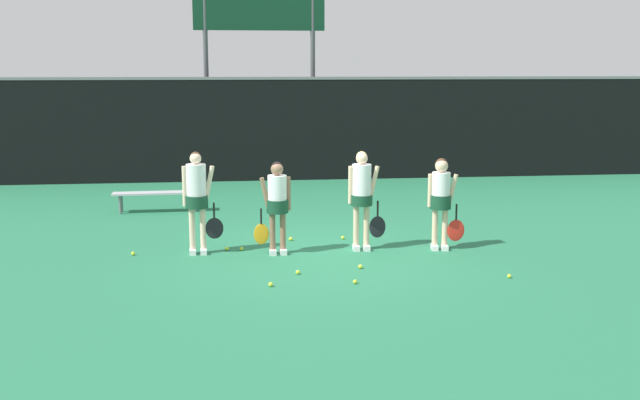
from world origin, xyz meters
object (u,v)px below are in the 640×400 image
player_3 (441,196)px  tennis_ball_7 (298,272)px  tennis_ball_0 (271,284)px  tennis_ball_8 (291,239)px  player_0 (197,194)px  tennis_ball_2 (133,254)px  player_2 (362,192)px  tennis_ball_9 (355,282)px  tennis_ball_4 (343,238)px  tennis_ball_6 (509,276)px  scoreboard (259,18)px  player_1 (277,200)px  bench_courtside (158,195)px  tennis_ball_5 (360,267)px  tennis_ball_3 (242,249)px  tennis_ball_1 (227,249)px

player_3 → tennis_ball_7: size_ratio=24.55×
tennis_ball_0 → tennis_ball_8: size_ratio=0.96×
player_0 → tennis_ball_2: bearing=177.6°
player_2 → tennis_ball_9: size_ratio=26.55×
tennis_ball_4 → tennis_ball_2: bearing=-168.4°
tennis_ball_6 → player_2: bearing=133.6°
scoreboard → player_1: size_ratio=3.64×
scoreboard → player_1: scoreboard is taller
bench_courtside → player_0: size_ratio=1.12×
bench_courtside → player_3: player_3 is taller
scoreboard → tennis_ball_6: bearing=-74.1°
tennis_ball_4 → tennis_ball_8: 0.98m
tennis_ball_5 → tennis_ball_6: size_ratio=1.09×
player_2 → tennis_ball_5: size_ratio=25.19×
player_1 → tennis_ball_6: 4.06m
tennis_ball_7 → tennis_ball_9: (0.81, -0.62, -0.00)m
player_1 → tennis_ball_2: size_ratio=24.16×
tennis_ball_0 → tennis_ball_2: size_ratio=1.02×
tennis_ball_0 → scoreboard: bearing=88.4°
tennis_ball_3 → tennis_ball_6: (4.07, -2.23, -0.00)m
tennis_ball_3 → tennis_ball_1: bearing=173.2°
bench_courtside → tennis_ball_2: bench_courtside is taller
player_1 → tennis_ball_8: 1.36m
player_3 → tennis_ball_3: (-3.51, 0.32, -0.93)m
tennis_ball_6 → tennis_ball_2: bearing=160.5°
tennis_ball_2 → scoreboard: bearing=75.0°
tennis_ball_0 → tennis_ball_6: bearing=0.4°
scoreboard → tennis_ball_8: (0.19, -8.86, -4.55)m
scoreboard → player_2: bearing=-81.9°
tennis_ball_4 → tennis_ball_9: size_ratio=0.99×
scoreboard → tennis_ball_1: scoreboard is taller
tennis_ball_4 → tennis_ball_7: same height
player_2 → tennis_ball_7: player_2 is taller
bench_courtside → scoreboard: bearing=64.4°
player_1 → tennis_ball_8: (0.31, 0.95, -0.92)m
scoreboard → tennis_ball_1: (-0.99, -9.48, -4.55)m
tennis_ball_5 → player_3: bearing=34.4°
tennis_ball_6 → tennis_ball_4: bearing=127.0°
tennis_ball_3 → tennis_ball_4: 2.01m
bench_courtside → tennis_ball_1: (1.54, -3.77, -0.36)m
bench_courtside → tennis_ball_1: size_ratio=28.95×
player_2 → tennis_ball_7: size_ratio=26.40×
tennis_ball_3 → tennis_ball_6: tennis_ball_3 is taller
tennis_ball_5 → tennis_ball_8: size_ratio=0.99×
tennis_ball_5 → tennis_ball_9: bearing=-105.1°
player_0 → player_1: size_ratio=1.11×
tennis_ball_0 → tennis_ball_3: same height
player_0 → tennis_ball_9: player_0 is taller
tennis_ball_3 → tennis_ball_4: (1.90, 0.65, -0.00)m
bench_courtside → tennis_ball_9: (3.46, -6.06, -0.36)m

